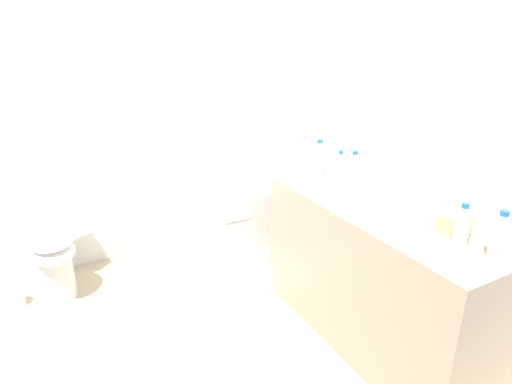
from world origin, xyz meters
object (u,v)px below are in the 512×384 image
(toilet, at_px, (51,250))
(toilet_paper_roll, at_px, (16,298))
(bathtub, at_px, (212,220))
(bath_mat, at_px, (254,283))
(sink_faucet, at_px, (396,193))
(water_bottle_4, at_px, (354,172))
(drinking_glass_1, at_px, (431,214))
(sink_basin, at_px, (371,199))
(water_bottle_1, at_px, (462,226))
(drinking_glass_0, at_px, (478,236))
(water_bottle_3, at_px, (319,159))
(water_bottle_0, at_px, (499,238))
(water_bottle_2, at_px, (340,166))
(tissue_box, at_px, (454,224))

(toilet, bearing_deg, toilet_paper_roll, -90.49)
(bathtub, relative_size, bath_mat, 2.14)
(toilet, bearing_deg, sink_faucet, 50.46)
(water_bottle_4, bearing_deg, sink_faucet, -53.39)
(drinking_glass_1, bearing_deg, bath_mat, 111.80)
(sink_basin, distance_m, water_bottle_1, 0.57)
(sink_faucet, height_order, drinking_glass_1, drinking_glass_1)
(bathtub, distance_m, bath_mat, 0.64)
(drinking_glass_0, bearing_deg, water_bottle_1, 145.93)
(water_bottle_3, xyz_separation_m, drinking_glass_0, (0.07, -1.13, -0.07))
(bathtub, relative_size, toilet, 2.18)
(water_bottle_0, xyz_separation_m, water_bottle_1, (-0.01, 0.17, -0.01))
(water_bottle_0, height_order, toilet_paper_roll, water_bottle_0)
(water_bottle_4, height_order, drinking_glass_1, water_bottle_4)
(water_bottle_3, bearing_deg, water_bottle_2, -54.95)
(water_bottle_1, height_order, water_bottle_3, water_bottle_3)
(sink_basin, relative_size, water_bottle_3, 1.24)
(sink_faucet, distance_m, bath_mat, 1.28)
(water_bottle_1, relative_size, water_bottle_2, 1.05)
(toilet, relative_size, sink_faucet, 4.48)
(toilet, distance_m, toilet_paper_roll, 0.40)
(sink_faucet, bearing_deg, bath_mat, 125.34)
(drinking_glass_0, xyz_separation_m, drinking_glass_1, (0.01, 0.27, 0.00))
(water_bottle_3, distance_m, toilet_paper_roll, 2.27)
(tissue_box, distance_m, toilet_paper_roll, 2.81)
(water_bottle_1, distance_m, drinking_glass_0, 0.09)
(water_bottle_4, bearing_deg, water_bottle_1, -91.39)
(water_bottle_4, bearing_deg, sink_basin, -99.30)
(sink_basin, bearing_deg, toilet_paper_roll, 145.92)
(bathtub, distance_m, toilet, 1.20)
(sink_faucet, xyz_separation_m, water_bottle_0, (-0.16, -0.74, 0.08))
(water_bottle_0, bearing_deg, sink_basin, 92.15)
(drinking_glass_0, bearing_deg, bathtub, 105.23)
(sink_basin, bearing_deg, drinking_glass_1, -75.47)
(water_bottle_1, bearing_deg, sink_faucet, 73.22)
(tissue_box, bearing_deg, water_bottle_1, -131.04)
(bathtub, distance_m, drinking_glass_0, 2.08)
(bath_mat, height_order, toilet_paper_roll, toilet_paper_roll)
(bathtub, xyz_separation_m, water_bottle_0, (0.47, -2.05, 0.66))
(water_bottle_2, relative_size, water_bottle_3, 0.78)
(water_bottle_4, height_order, drinking_glass_0, water_bottle_4)
(bathtub, xyz_separation_m, water_bottle_2, (0.53, -0.91, 0.64))
(sink_basin, xyz_separation_m, sink_faucet, (0.19, 0.00, -0.00))
(bathtub, relative_size, drinking_glass_0, 15.66)
(sink_faucet, bearing_deg, tissue_box, -100.53)
(sink_basin, distance_m, water_bottle_3, 0.53)
(drinking_glass_0, bearing_deg, toilet_paper_roll, 136.29)
(water_bottle_4, distance_m, tissue_box, 0.68)
(drinking_glass_0, xyz_separation_m, toilet_paper_roll, (-2.00, 1.91, -0.85))
(water_bottle_2, xyz_separation_m, bath_mat, (-0.44, 0.36, -0.95))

